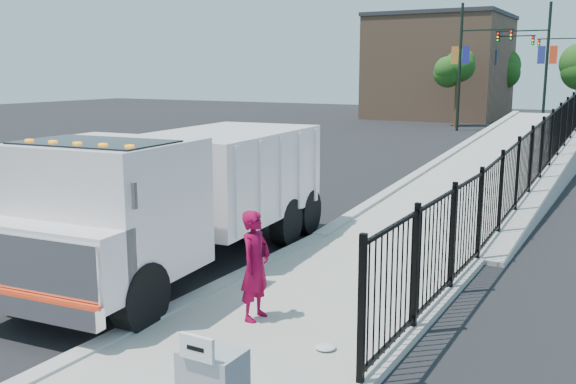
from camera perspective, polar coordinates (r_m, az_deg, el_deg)
The scene contains 16 objects.
ground at distance 11.38m, azimuth -6.37°, elevation -8.93°, with size 120.00×120.00×0.00m, color black.
sidewalk at distance 8.82m, azimuth -3.67°, elevation -14.49°, with size 3.55×12.00×0.12m, color #9E998E.
curb at distance 9.91m, azimuth -13.26°, elevation -11.72°, with size 0.30×12.00×0.16m, color #ADAAA3.
ramp at distance 25.32m, azimuth 19.47°, elevation 1.43°, with size 3.95×24.00×1.70m, color #9E998E.
iron_fence at distance 21.06m, azimuth 21.52°, elevation 2.01°, with size 0.10×28.00×1.80m, color black.
truck at distance 12.37m, azimuth -9.56°, elevation 0.06°, with size 3.30×8.28×2.77m.
worker at distance 9.64m, azimuth -2.91°, elevation -6.53°, with size 0.61×0.40×1.67m, color maroon.
arrow_sign at distance 5.70m, azimuth -8.11°, elevation -13.56°, with size 0.35×0.04×0.22m, color white.
debris at distance 8.90m, azimuth 3.35°, elevation -13.57°, with size 0.29×0.29×0.07m, color silver.
light_pole_0 at distance 42.85m, azimuth 15.44°, elevation 11.07°, with size 3.77×0.22×8.00m.
light_pole_1 at distance 43.89m, azimuth 21.61°, elevation 10.70°, with size 3.78×0.22×8.00m.
light_pole_2 at distance 50.74m, azimuth 17.73°, elevation 10.84°, with size 3.77×0.22×8.00m.
light_pole_3 at distance 55.52m, azimuth 24.14°, elevation 10.37°, with size 3.78×0.22×8.00m.
tree_0 at distance 46.05m, azimuth 14.93°, elevation 10.48°, with size 2.21×2.21×5.11m.
tree_2 at distance 57.61m, azimuth 18.45°, elevation 10.33°, with size 3.08×3.08×5.54m.
building at distance 54.85m, azimuth 13.33°, elevation 10.62°, with size 10.00×10.00×8.00m, color #8C664C.
Camera 1 is at (6.30, -8.68, 3.81)m, focal length 40.00 mm.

